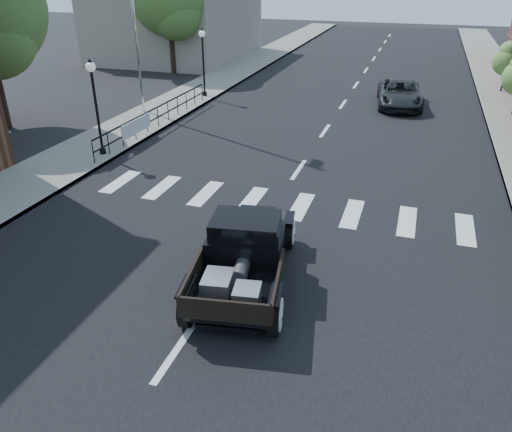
% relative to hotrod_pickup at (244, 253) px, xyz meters
% --- Properties ---
extents(ground, '(120.00, 120.00, 0.00)m').
position_rel_hotrod_pickup_xyz_m(ground, '(-0.50, 0.41, -0.83)').
color(ground, black).
rests_on(ground, ground).
extents(road, '(14.00, 80.00, 0.02)m').
position_rel_hotrod_pickup_xyz_m(road, '(-0.50, 15.41, -0.82)').
color(road, black).
rests_on(road, ground).
extents(road_markings, '(12.00, 60.00, 0.06)m').
position_rel_hotrod_pickup_xyz_m(road_markings, '(-0.50, 10.41, -0.83)').
color(road_markings, silver).
rests_on(road_markings, ground).
extents(sidewalk_left, '(3.00, 80.00, 0.15)m').
position_rel_hotrod_pickup_xyz_m(sidewalk_left, '(-9.00, 15.41, -0.75)').
color(sidewalk_left, gray).
rests_on(sidewalk_left, ground).
extents(low_building_left, '(10.00, 12.00, 5.00)m').
position_rel_hotrod_pickup_xyz_m(low_building_left, '(-15.50, 28.41, 1.67)').
color(low_building_left, gray).
rests_on(low_building_left, ground).
extents(railing, '(0.08, 10.00, 1.00)m').
position_rel_hotrod_pickup_xyz_m(railing, '(-7.80, 10.41, -0.18)').
color(railing, black).
rests_on(railing, sidewalk_left).
extents(banner, '(0.04, 2.20, 0.60)m').
position_rel_hotrod_pickup_xyz_m(banner, '(-7.72, 8.41, -0.38)').
color(banner, silver).
rests_on(banner, sidewalk_left).
extents(lamp_post_b, '(0.36, 0.36, 3.59)m').
position_rel_hotrod_pickup_xyz_m(lamp_post_b, '(-8.10, 6.41, 1.11)').
color(lamp_post_b, black).
rests_on(lamp_post_b, sidewalk_left).
extents(lamp_post_c, '(0.36, 0.36, 3.59)m').
position_rel_hotrod_pickup_xyz_m(lamp_post_c, '(-8.10, 16.41, 1.11)').
color(lamp_post_c, black).
rests_on(lamp_post_c, sidewalk_left).
extents(big_tree_far, '(5.00, 5.00, 7.34)m').
position_rel_hotrod_pickup_xyz_m(big_tree_far, '(-13.00, 22.41, 2.84)').
color(big_tree_far, '#406129').
rests_on(big_tree_far, ground).
extents(small_tree_e, '(1.60, 1.60, 2.67)m').
position_rel_hotrod_pickup_xyz_m(small_tree_e, '(7.80, 22.81, 0.66)').
color(small_tree_e, '#577F3A').
rests_on(small_tree_e, sidewalk_right).
extents(hotrod_pickup, '(2.99, 5.09, 1.66)m').
position_rel_hotrod_pickup_xyz_m(hotrod_pickup, '(0.00, 0.00, 0.00)').
color(hotrod_pickup, black).
rests_on(hotrod_pickup, ground).
extents(second_car, '(2.71, 4.95, 1.31)m').
position_rel_hotrod_pickup_xyz_m(second_car, '(2.35, 17.96, -0.17)').
color(second_car, black).
rests_on(second_car, ground).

